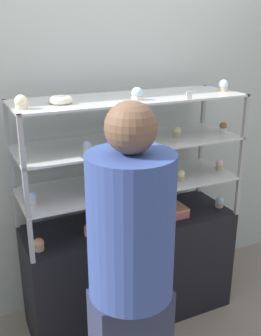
{
  "coord_description": "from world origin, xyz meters",
  "views": [
    {
      "loc": [
        -0.97,
        -2.05,
        1.89
      ],
      "look_at": [
        0.0,
        0.0,
        1.08
      ],
      "focal_mm": 42.0,
      "sensor_mm": 36.0,
      "label": 1
    }
  ],
  "objects": [
    {
      "name": "cupcake_11",
      "position": [
        -0.0,
        -0.07,
        1.29
      ],
      "size": [
        0.05,
        0.05,
        0.07
      ],
      "color": "#CCB28C",
      "rests_on": "display_riser_middle"
    },
    {
      "name": "cupcake_2",
      "position": [
        -0.0,
        -0.07,
        0.76
      ],
      "size": [
        0.06,
        0.06,
        0.07
      ],
      "color": "white",
      "rests_on": "display_base"
    },
    {
      "name": "price_tag_1",
      "position": [
        0.08,
        -0.21,
        1.01
      ],
      "size": [
        0.04,
        0.0,
        0.04
      ],
      "color": "white",
      "rests_on": "display_riser_lower"
    },
    {
      "name": "sheet_cake_frosted",
      "position": [
        0.27,
        -0.06,
        0.76
      ],
      "size": [
        0.2,
        0.16,
        0.06
      ],
      "color": "#C66660",
      "rests_on": "display_base"
    },
    {
      "name": "display_base",
      "position": [
        0.0,
        0.0,
        0.36
      ],
      "size": [
        1.37,
        0.46,
        0.72
      ],
      "color": "black",
      "rests_on": "ground_plane"
    },
    {
      "name": "cupcake_10",
      "position": [
        -0.31,
        -0.11,
        1.29
      ],
      "size": [
        0.05,
        0.05,
        0.07
      ],
      "color": "beige",
      "rests_on": "display_riser_middle"
    },
    {
      "name": "cupcake_8",
      "position": [
        0.64,
        -0.04,
        1.02
      ],
      "size": [
        0.05,
        0.05,
        0.07
      ],
      "color": "#CCB28C",
      "rests_on": "display_riser_lower"
    },
    {
      "name": "donut_glazed",
      "position": [
        -0.42,
        -0.04,
        1.54
      ],
      "size": [
        0.13,
        0.13,
        0.04
      ],
      "color": "#EFE5CC",
      "rests_on": "display_riser_upper"
    },
    {
      "name": "customer_figure",
      "position": [
        -0.33,
        -0.7,
        0.87
      ],
      "size": [
        0.38,
        0.38,
        1.63
      ],
      "color": "#282D47",
      "rests_on": "ground_plane"
    },
    {
      "name": "display_riser_middle",
      "position": [
        0.0,
        0.0,
        1.24
      ],
      "size": [
        1.37,
        0.46,
        0.26
      ],
      "color": "#99999E",
      "rests_on": "display_riser_lower"
    },
    {
      "name": "cupcake_14",
      "position": [
        -0.64,
        -0.1,
        1.55
      ],
      "size": [
        0.06,
        0.06,
        0.07
      ],
      "color": "beige",
      "rests_on": "display_riser_upper"
    },
    {
      "name": "back_wall",
      "position": [
        0.0,
        0.38,
        1.3
      ],
      "size": [
        8.0,
        0.05,
        2.6
      ],
      "color": "#A8B2AD",
      "rests_on": "ground_plane"
    },
    {
      "name": "cupcake_4",
      "position": [
        -0.62,
        -0.06,
        1.02
      ],
      "size": [
        0.05,
        0.05,
        0.07
      ],
      "color": "white",
      "rests_on": "display_riser_lower"
    },
    {
      "name": "price_tag_3",
      "position": [
        0.26,
        -0.21,
        1.54
      ],
      "size": [
        0.04,
        0.0,
        0.04
      ],
      "color": "white",
      "rests_on": "display_riser_upper"
    },
    {
      "name": "cupcake_5",
      "position": [
        -0.3,
        -0.1,
        1.02
      ],
      "size": [
        0.05,
        0.05,
        0.07
      ],
      "color": "#CCB28C",
      "rests_on": "display_riser_lower"
    },
    {
      "name": "price_tag_2",
      "position": [
        0.04,
        -0.21,
        1.27
      ],
      "size": [
        0.04,
        0.0,
        0.04
      ],
      "color": "white",
      "rests_on": "display_riser_middle"
    },
    {
      "name": "cupcake_6",
      "position": [
        0.01,
        -0.04,
        1.02
      ],
      "size": [
        0.05,
        0.05,
        0.07
      ],
      "color": "white",
      "rests_on": "display_riser_lower"
    },
    {
      "name": "display_riser_upper",
      "position": [
        0.0,
        0.0,
        1.5
      ],
      "size": [
        1.37,
        0.46,
        0.26
      ],
      "color": "#99999E",
      "rests_on": "display_riser_middle"
    },
    {
      "name": "cupcake_12",
      "position": [
        0.3,
        -0.03,
        1.29
      ],
      "size": [
        0.05,
        0.05,
        0.07
      ],
      "color": "#CCB28C",
      "rests_on": "display_riser_middle"
    },
    {
      "name": "cupcake_7",
      "position": [
        0.3,
        -0.1,
        1.02
      ],
      "size": [
        0.05,
        0.05,
        0.07
      ],
      "color": "#CCB28C",
      "rests_on": "display_riser_lower"
    },
    {
      "name": "cupcake_16",
      "position": [
        0.63,
        -0.04,
        1.55
      ],
      "size": [
        0.06,
        0.06,
        0.07
      ],
      "color": "#CCB28C",
      "rests_on": "display_riser_upper"
    },
    {
      "name": "cupcake_1",
      "position": [
        -0.31,
        -0.07,
        0.76
      ],
      "size": [
        0.06,
        0.06,
        0.07
      ],
      "color": "white",
      "rests_on": "display_base"
    },
    {
      "name": "ground_plane",
      "position": [
        0.0,
        0.0,
        0.0
      ],
      "size": [
        20.0,
        20.0,
        0.0
      ],
      "primitive_type": "plane",
      "color": "gray"
    },
    {
      "name": "cupcake_0",
      "position": [
        -0.61,
        -0.11,
        0.76
      ],
      "size": [
        0.06,
        0.06,
        0.07
      ],
      "color": "#CCB28C",
      "rests_on": "display_base"
    },
    {
      "name": "cupcake_13",
      "position": [
        0.64,
        -0.06,
        1.29
      ],
      "size": [
        0.05,
        0.05,
        0.07
      ],
      "color": "white",
      "rests_on": "display_riser_middle"
    },
    {
      "name": "display_riser_lower",
      "position": [
        0.0,
        0.0,
        0.97
      ],
      "size": [
        1.37,
        0.46,
        0.26
      ],
      "color": "#99999E",
      "rests_on": "display_base"
    },
    {
      "name": "layer_cake_centerpiece",
      "position": [
        -0.12,
        -0.03,
        1.05
      ],
      "size": [
        0.16,
        0.16,
        0.11
      ],
      "color": "beige",
      "rests_on": "display_riser_lower"
    },
    {
      "name": "cupcake_3",
      "position": [
        0.64,
        -0.08,
        0.76
      ],
      "size": [
        0.06,
        0.06,
        0.07
      ],
      "color": "#CCB28C",
      "rests_on": "display_base"
    },
    {
      "name": "cupcake_15",
      "position": [
        -0.01,
        -0.11,
        1.55
      ],
      "size": [
        0.06,
        0.06,
        0.07
      ],
      "color": "beige",
      "rests_on": "display_riser_upper"
    },
    {
      "name": "price_tag_0",
      "position": [
        0.01,
        -0.21,
        0.75
      ],
      "size": [
        0.04,
        0.0,
        0.04
      ],
      "color": "white",
      "rests_on": "display_base"
    },
    {
      "name": "cupcake_9",
      "position": [
        -0.65,
        -0.06,
        1.29
      ],
      "size": [
        0.05,
        0.05,
        0.07
      ],
      "color": "beige",
      "rests_on": "display_riser_middle"
    }
  ]
}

